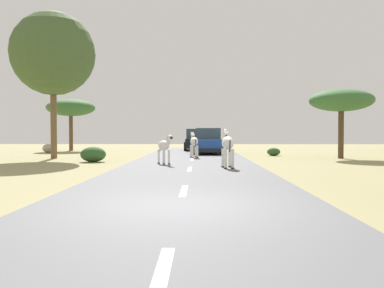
{
  "coord_description": "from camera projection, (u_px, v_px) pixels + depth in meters",
  "views": [
    {
      "loc": [
        0.32,
        -8.03,
        1.48
      ],
      "look_at": [
        -0.0,
        9.78,
        0.99
      ],
      "focal_mm": 38.4,
      "sensor_mm": 36.0,
      "label": 1
    }
  ],
  "objects": [
    {
      "name": "zebra_0",
      "position": [
        164.0,
        146.0,
        18.72
      ],
      "size": [
        0.9,
        1.36,
        1.39
      ],
      "rotation": [
        0.0,
        0.0,
        3.63
      ],
      "color": "silver",
      "rests_on": "road"
    },
    {
      "name": "tree_2",
      "position": [
        341.0,
        101.0,
        23.5
      ],
      "size": [
        3.62,
        3.62,
        3.97
      ],
      "color": "#4C3823",
      "rests_on": "ground_plane"
    },
    {
      "name": "rock_1",
      "position": [
        94.0,
        150.0,
        29.85
      ],
      "size": [
        0.68,
        0.6,
        0.42
      ],
      "primitive_type": "ellipsoid",
      "color": "gray",
      "rests_on": "ground_plane"
    },
    {
      "name": "road",
      "position": [
        180.0,
        207.0,
        8.07
      ],
      "size": [
        6.0,
        64.0,
        0.05
      ],
      "primitive_type": "cube",
      "color": "slate",
      "rests_on": "ground_plane"
    },
    {
      "name": "ground_plane",
      "position": [
        183.0,
        208.0,
        8.07
      ],
      "size": [
        90.0,
        90.0,
        0.0
      ],
      "primitive_type": "plane",
      "color": "#998E60"
    },
    {
      "name": "tree_5",
      "position": [
        53.0,
        54.0,
        23.43
      ],
      "size": [
        4.75,
        4.75,
        8.38
      ],
      "color": "brown",
      "rests_on": "ground_plane"
    },
    {
      "name": "bush_1",
      "position": [
        274.0,
        152.0,
        26.39
      ],
      "size": [
        0.84,
        0.76,
        0.51
      ],
      "primitive_type": "ellipsoid",
      "color": "#2D5628",
      "rests_on": "ground_plane"
    },
    {
      "name": "bush_3",
      "position": [
        93.0,
        154.0,
        20.7
      ],
      "size": [
        1.28,
        1.15,
        0.77
      ],
      "primitive_type": "ellipsoid",
      "color": "#2D5628",
      "rests_on": "ground_plane"
    },
    {
      "name": "tree_4",
      "position": [
        71.0,
        108.0,
        33.81
      ],
      "size": [
        3.94,
        3.94,
        4.23
      ],
      "color": "brown",
      "rests_on": "ground_plane"
    },
    {
      "name": "zebra_1",
      "position": [
        227.0,
        144.0,
        16.69
      ],
      "size": [
        0.55,
        1.77,
        1.66
      ],
      "rotation": [
        0.0,
        0.0,
        0.08
      ],
      "color": "silver",
      "rests_on": "road"
    },
    {
      "name": "zebra_2",
      "position": [
        194.0,
        142.0,
        23.56
      ],
      "size": [
        0.59,
        1.61,
        1.53
      ],
      "rotation": [
        0.0,
        0.0,
        0.17
      ],
      "color": "silver",
      "rests_on": "road"
    },
    {
      "name": "lane_markings",
      "position": [
        177.0,
        216.0,
        7.07
      ],
      "size": [
        0.16,
        56.0,
        0.01
      ],
      "color": "silver",
      "rests_on": "road"
    },
    {
      "name": "car_1",
      "position": [
        208.0,
        142.0,
        28.06
      ],
      "size": [
        2.1,
        4.38,
        1.74
      ],
      "rotation": [
        0.0,
        0.0,
        3.12
      ],
      "color": "#1E479E",
      "rests_on": "road"
    },
    {
      "name": "rock_2",
      "position": [
        48.0,
        148.0,
        30.2
      ],
      "size": [
        0.85,
        0.75,
        0.66
      ],
      "primitive_type": "ellipsoid",
      "color": "#A89E8C",
      "rests_on": "ground_plane"
    },
    {
      "name": "car_0",
      "position": [
        196.0,
        140.0,
        33.56
      ],
      "size": [
        2.13,
        4.39,
        1.74
      ],
      "rotation": [
        0.0,
        0.0,
        3.17
      ],
      "color": "black",
      "rests_on": "road"
    }
  ]
}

